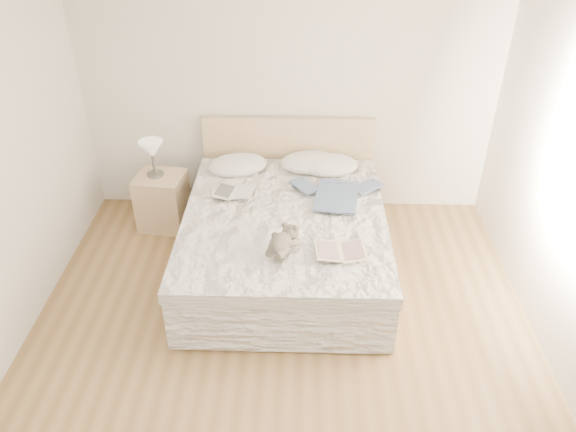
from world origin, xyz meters
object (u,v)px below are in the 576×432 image
Objects in this scene: childrens_book at (340,251)px; teddy_bear at (280,249)px; table_lamp at (152,151)px; nightstand at (163,201)px; photo_book at (234,192)px; bed at (285,236)px.

childrens_book is 1.32× the size of teddy_bear.
nightstand is at bearing -30.97° from table_lamp.
nightstand is at bearing 163.88° from photo_book.
table_lamp is 0.90× the size of childrens_book.
bed is 3.83× the size of nightstand.
nightstand is 0.54m from table_lamp.
bed is at bearing -26.04° from nightstand.
table_lamp is at bearing 157.17° from teddy_bear.
table_lamp is (-0.04, 0.02, 0.54)m from nightstand.
photo_book and childrens_book have the same top height.
table_lamp is 2.13m from childrens_book.
nightstand is at bearing 156.81° from teddy_bear.
bed is 6.01× the size of table_lamp.
teddy_bear reaches higher than nightstand.
table_lamp is at bearing 149.03° from nightstand.
table_lamp reaches higher than teddy_bear.
photo_book is 0.90× the size of childrens_book.
nightstand is 1.78m from teddy_bear.
bed is 5.98× the size of photo_book.
photo_book is at bearing -26.84° from table_lamp.
bed is at bearing 111.23° from teddy_bear.
bed is 1.51m from table_lamp.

